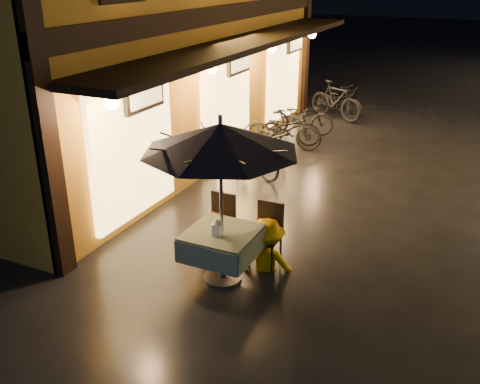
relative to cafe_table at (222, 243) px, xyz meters
The scene contains 15 objects.
ground 1.48m from the cafe_table, 23.37° to the left, with size 90.00×90.00×0.00m, color black.
cafe_table is the anchor object (origin of this frame).
patio_umbrella 1.56m from the cafe_table, 45.00° to the left, with size 2.15×2.15×2.46m.
cafe_chair_left 0.84m from the cafe_table, 118.51° to the left, with size 0.42×0.42×0.97m.
cafe_chair_right 0.84m from the cafe_table, 61.49° to the left, with size 0.42×0.42×0.97m.
table_lantern 0.36m from the cafe_table, 90.00° to the right, with size 0.16×0.16×0.25m.
person_orange 0.74m from the cafe_table, 129.53° to the left, with size 0.71×0.55×1.46m, color #E05505.
person_yellow 0.76m from the cafe_table, 53.00° to the left, with size 0.99×0.57×1.54m, color #FFB600.
bicycle_0 4.32m from the cafe_table, 109.37° to the left, with size 0.65×1.85×0.97m, color black.
bicycle_1 5.33m from the cafe_table, 106.54° to the left, with size 0.41×1.47×0.88m, color black.
bicycle_2 6.20m from the cafe_table, 102.89° to the left, with size 0.65×1.87×0.98m, color black.
bicycle_3 6.52m from the cafe_table, 101.87° to the left, with size 0.43×1.52×0.92m, color black.
bicycle_4 7.55m from the cafe_table, 101.04° to the left, with size 0.63×1.82×0.96m, color black.
bicycle_5 9.41m from the cafe_table, 96.27° to the left, with size 0.52×1.86×1.12m, color black.
bicycle_6 10.03m from the cafe_table, 96.10° to the left, with size 0.57×1.63×0.85m, color black.
Camera 1 is at (1.87, -6.48, 4.22)m, focal length 40.00 mm.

